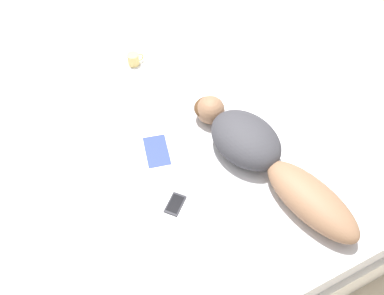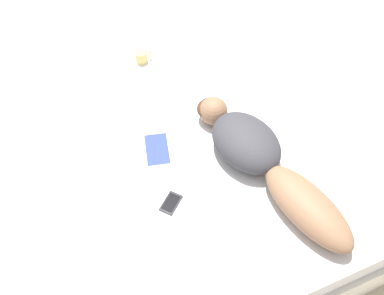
{
  "view_description": "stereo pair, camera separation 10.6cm",
  "coord_description": "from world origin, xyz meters",
  "px_view_note": "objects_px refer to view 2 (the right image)",
  "views": [
    {
      "loc": [
        -0.82,
        -1.43,
        2.59
      ],
      "look_at": [
        -0.09,
        -0.02,
        0.52
      ],
      "focal_mm": 42.0,
      "sensor_mm": 36.0,
      "label": 1
    },
    {
      "loc": [
        -0.72,
        -1.48,
        2.59
      ],
      "look_at": [
        -0.09,
        -0.02,
        0.52
      ],
      "focal_mm": 42.0,
      "sensor_mm": 36.0,
      "label": 2
    }
  ],
  "objects_px": {
    "person": "(263,160)",
    "open_magazine": "(140,152)",
    "coffee_mug": "(142,57)",
    "cell_phone": "(171,203)"
  },
  "relations": [
    {
      "from": "person",
      "to": "open_magazine",
      "type": "distance_m",
      "value": 0.72
    },
    {
      "from": "open_magazine",
      "to": "person",
      "type": "bearing_deg",
      "value": -19.57
    },
    {
      "from": "person",
      "to": "open_magazine",
      "type": "bearing_deg",
      "value": 134.3
    },
    {
      "from": "coffee_mug",
      "to": "cell_phone",
      "type": "relative_size",
      "value": 0.76
    },
    {
      "from": "open_magazine",
      "to": "cell_phone",
      "type": "distance_m",
      "value": 0.4
    },
    {
      "from": "cell_phone",
      "to": "coffee_mug",
      "type": "bearing_deg",
      "value": 127.95
    },
    {
      "from": "cell_phone",
      "to": "open_magazine",
      "type": "bearing_deg",
      "value": 144.88
    },
    {
      "from": "coffee_mug",
      "to": "cell_phone",
      "type": "distance_m",
      "value": 1.17
    },
    {
      "from": "person",
      "to": "coffee_mug",
      "type": "bearing_deg",
      "value": 93.73
    },
    {
      "from": "person",
      "to": "cell_phone",
      "type": "relative_size",
      "value": 8.1
    }
  ]
}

